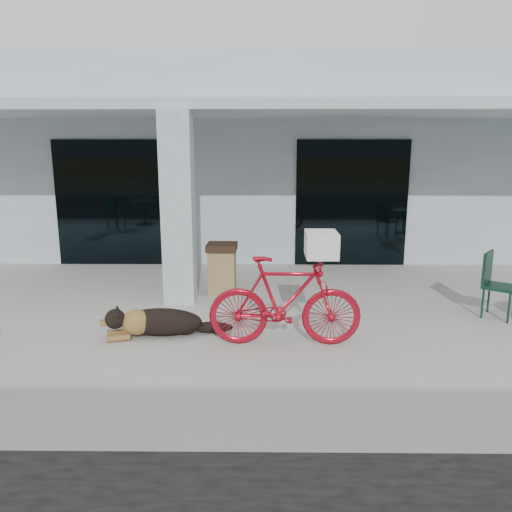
{
  "coord_description": "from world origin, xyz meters",
  "views": [
    {
      "loc": [
        -0.14,
        -5.78,
        2.55
      ],
      "look_at": [
        -0.22,
        1.28,
        1.0
      ],
      "focal_mm": 35.0,
      "sensor_mm": 36.0,
      "label": 1
    }
  ],
  "objects_px": {
    "bicycle": "(285,301)",
    "trash_receptacle": "(222,268)",
    "dog": "(161,320)",
    "cafe_chair_far_a": "(500,286)"
  },
  "relations": [
    {
      "from": "bicycle",
      "to": "trash_receptacle",
      "type": "xyz_separation_m",
      "value": [
        -1.0,
        2.4,
        -0.15
      ]
    },
    {
      "from": "dog",
      "to": "cafe_chair_far_a",
      "type": "height_order",
      "value": "cafe_chair_far_a"
    },
    {
      "from": "cafe_chair_far_a",
      "to": "trash_receptacle",
      "type": "height_order",
      "value": "cafe_chair_far_a"
    },
    {
      "from": "dog",
      "to": "bicycle",
      "type": "bearing_deg",
      "value": -25.07
    },
    {
      "from": "dog",
      "to": "cafe_chair_far_a",
      "type": "relative_size",
      "value": 1.32
    },
    {
      "from": "trash_receptacle",
      "to": "bicycle",
      "type": "bearing_deg",
      "value": -67.33
    },
    {
      "from": "bicycle",
      "to": "dog",
      "type": "height_order",
      "value": "bicycle"
    },
    {
      "from": "dog",
      "to": "cafe_chair_far_a",
      "type": "bearing_deg",
      "value": -5.87
    },
    {
      "from": "bicycle",
      "to": "trash_receptacle",
      "type": "height_order",
      "value": "bicycle"
    },
    {
      "from": "cafe_chair_far_a",
      "to": "trash_receptacle",
      "type": "bearing_deg",
      "value": 110.41
    }
  ]
}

